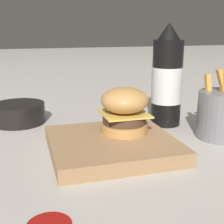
{
  "coord_description": "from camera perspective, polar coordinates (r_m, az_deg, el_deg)",
  "views": [
    {
      "loc": [
        -0.14,
        -0.49,
        0.22
      ],
      "look_at": [
        0.02,
        0.03,
        0.08
      ],
      "focal_mm": 50.0,
      "sensor_mm": 36.0,
      "label": 1
    }
  ],
  "objects": [
    {
      "name": "fries_basket",
      "position": [
        0.68,
        19.46,
        -0.32
      ],
      "size": [
        0.1,
        0.1,
        0.15
      ],
      "color": "slate",
      "rests_on": "ground_plane"
    },
    {
      "name": "burger",
      "position": [
        0.6,
        2.29,
        0.43
      ],
      "size": [
        0.09,
        0.09,
        0.09
      ],
      "color": "tan",
      "rests_on": "serving_board"
    },
    {
      "name": "side_bowl",
      "position": [
        0.78,
        -16.69,
        -0.11
      ],
      "size": [
        0.12,
        0.12,
        0.05
      ],
      "color": "black",
      "rests_on": "ground_plane"
    },
    {
      "name": "ground_plane",
      "position": [
        0.56,
        -0.85,
        -8.47
      ],
      "size": [
        6.0,
        6.0,
        0.0
      ],
      "primitive_type": "plane",
      "color": "#B7B2A8"
    },
    {
      "name": "ketchup_bottle",
      "position": [
        0.73,
        10.01,
        5.73
      ],
      "size": [
        0.07,
        0.07,
        0.23
      ],
      "color": "black",
      "rests_on": "ground_plane"
    },
    {
      "name": "serving_board",
      "position": [
        0.58,
        0.0,
        -5.98
      ],
      "size": [
        0.23,
        0.22,
        0.03
      ],
      "color": "#A37A51",
      "rests_on": "ground_plane"
    }
  ]
}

